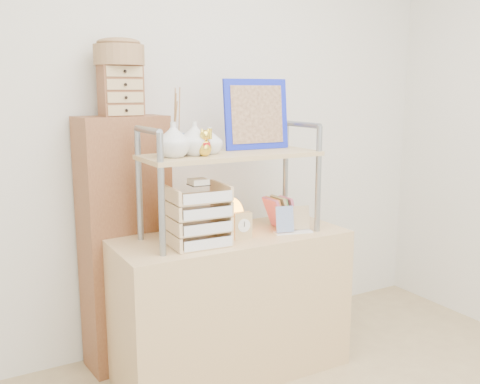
% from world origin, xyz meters
% --- Properties ---
extents(room_shell, '(3.42, 3.41, 2.61)m').
position_xyz_m(room_shell, '(0.00, 0.39, 1.69)').
color(room_shell, silver).
rests_on(room_shell, ground).
extents(desk, '(1.20, 0.50, 0.75)m').
position_xyz_m(desk, '(0.00, 1.20, 0.38)').
color(desk, tan).
rests_on(desk, ground).
extents(cabinet, '(0.47, 0.28, 1.35)m').
position_xyz_m(cabinet, '(-0.44, 1.57, 0.68)').
color(cabinet, brown).
rests_on(cabinet, ground).
extents(hutch, '(0.90, 0.34, 0.79)m').
position_xyz_m(hutch, '(-0.05, 1.21, 1.19)').
color(hutch, gray).
rests_on(hutch, desk).
extents(letter_tray, '(0.27, 0.26, 0.32)m').
position_xyz_m(letter_tray, '(-0.22, 1.13, 0.88)').
color(letter_tray, '#D7B781').
rests_on(letter_tray, desk).
extents(salt_lamp, '(0.12, 0.12, 0.19)m').
position_xyz_m(salt_lamp, '(0.02, 1.22, 0.85)').
color(salt_lamp, brown).
rests_on(salt_lamp, desk).
extents(desk_clock, '(0.10, 0.05, 0.13)m').
position_xyz_m(desk_clock, '(0.01, 1.11, 0.82)').
color(desk_clock, tan).
rests_on(desk_clock, desk).
extents(postcard_stand, '(0.21, 0.10, 0.14)m').
position_xyz_m(postcard_stand, '(0.30, 1.09, 0.79)').
color(postcard_stand, white).
rests_on(postcard_stand, desk).
extents(drawer_chest, '(0.20, 0.16, 0.25)m').
position_xyz_m(drawer_chest, '(-0.44, 1.55, 1.48)').
color(drawer_chest, brown).
rests_on(drawer_chest, cabinet).
extents(woven_basket, '(0.25, 0.25, 0.10)m').
position_xyz_m(woven_basket, '(-0.44, 1.55, 1.65)').
color(woven_basket, brown).
rests_on(woven_basket, drawer_chest).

